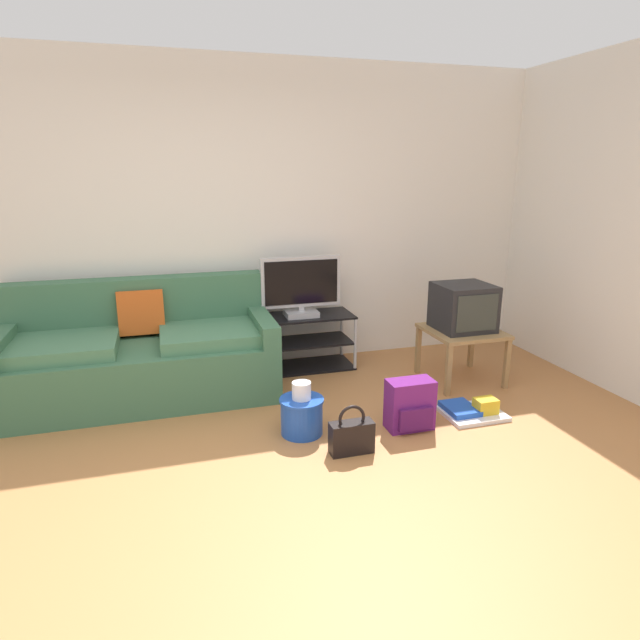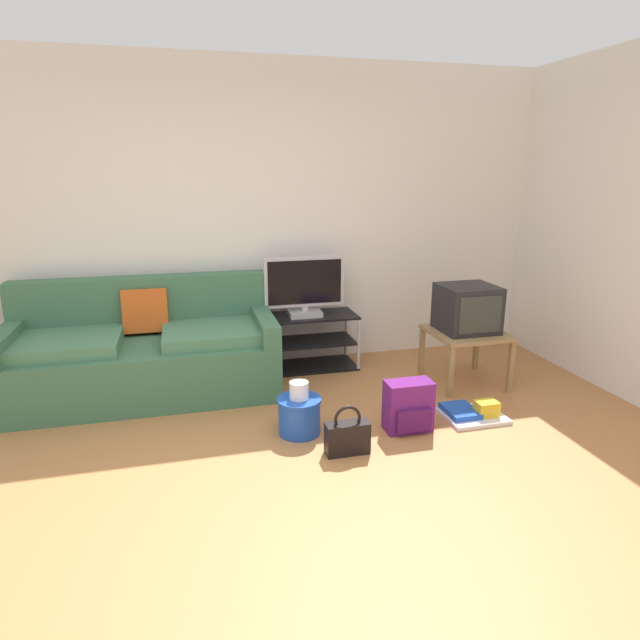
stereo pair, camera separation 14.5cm
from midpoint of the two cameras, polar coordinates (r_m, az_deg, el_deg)
The scene contains 11 objects.
ground_plane at distance 3.04m, azimuth -6.10°, elevation -20.38°, with size 9.00×9.80×0.02m, color #B27542.
wall_back at distance 4.91m, azimuth -11.91°, elevation 10.38°, with size 9.00×0.10×2.70m, color silver.
couch at distance 4.58m, azimuth -19.26°, elevation -3.54°, with size 2.08×0.92×0.91m.
tv_stand at distance 4.94m, azimuth -2.88°, elevation -2.33°, with size 0.95×0.42×0.50m.
flat_tv at distance 4.78m, azimuth -2.90°, elevation 3.48°, with size 0.72×0.22×0.54m.
side_table at distance 4.74m, azimuth 13.98°, elevation -1.70°, with size 0.60×0.60×0.46m.
crt_tv at distance 4.68m, azimuth 14.08°, elevation 1.34°, with size 0.45×0.43×0.39m.
backpack at distance 3.87m, azimuth 8.43°, elevation -8.90°, with size 0.33×0.25×0.36m.
handbag at distance 3.55m, azimuth 2.16°, elevation -12.17°, with size 0.28×0.11×0.33m.
cleaning_bucket at distance 3.77m, azimuth -3.07°, elevation -9.78°, with size 0.31×0.31×0.38m.
floor_tray at distance 4.21m, azimuth 14.83°, elevation -9.23°, with size 0.44×0.36×0.14m.
Camera 1 is at (-0.47, -2.41, 1.77)m, focal length 30.24 mm.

